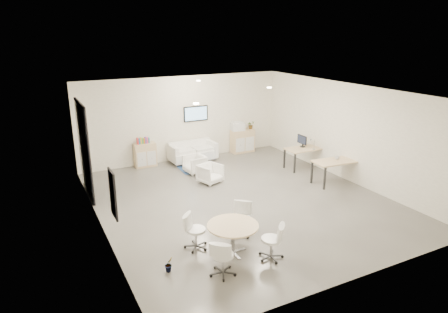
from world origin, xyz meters
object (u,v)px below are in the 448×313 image
at_px(desk_front, 335,163).
at_px(round_table, 233,228).
at_px(loveseat, 192,152).
at_px(sideboard_right, 242,141).
at_px(sideboard_left, 145,155).
at_px(armchair_right, 210,173).
at_px(desk_rear, 305,150).
at_px(armchair_left, 195,163).

xyz_separation_m(desk_front, round_table, (-5.03, -2.32, -0.07)).
bearing_deg(loveseat, desk_front, -55.28).
height_order(loveseat, round_table, loveseat).
relative_size(sideboard_right, desk_front, 0.62).
distance_m(sideboard_left, sideboard_right, 4.09).
relative_size(armchair_right, desk_rear, 0.47).
height_order(sideboard_left, loveseat, sideboard_left).
bearing_deg(sideboard_left, armchair_left, -47.02).
xyz_separation_m(sideboard_left, sideboard_right, (4.09, -0.03, 0.03)).
distance_m(loveseat, round_table, 6.79).
xyz_separation_m(sideboard_left, desk_front, (5.05, -4.44, 0.25)).
height_order(sideboard_right, desk_rear, sideboard_right).
bearing_deg(desk_front, armchair_left, 145.61).
bearing_deg(round_table, armchair_left, 75.80).
distance_m(armchair_left, desk_rear, 4.01).
bearing_deg(loveseat, armchair_left, -111.47).
bearing_deg(sideboard_left, round_table, -89.86).
xyz_separation_m(loveseat, armchair_left, (-0.42, -1.25, -0.01)).
distance_m(loveseat, desk_rear, 4.23).
bearing_deg(desk_rear, desk_front, -93.13).
relative_size(sideboard_left, desk_front, 0.58).
xyz_separation_m(sideboard_right, desk_rear, (1.04, -2.75, 0.20)).
height_order(armchair_left, round_table, round_table).
bearing_deg(desk_front, sideboard_left, 143.23).
bearing_deg(armchair_right, desk_front, -47.18).
relative_size(sideboard_right, armchair_right, 1.38).
relative_size(sideboard_left, armchair_left, 1.28).
bearing_deg(sideboard_right, desk_front, -77.70).
xyz_separation_m(sideboard_left, loveseat, (1.78, -0.21, -0.08)).
bearing_deg(desk_front, sideboard_right, 106.88).
distance_m(sideboard_right, desk_front, 4.53).
bearing_deg(armchair_left, sideboard_right, 111.42).
bearing_deg(sideboard_right, loveseat, -175.39).
height_order(sideboard_right, desk_front, sideboard_right).
height_order(armchair_left, desk_front, desk_front).
height_order(sideboard_left, armchair_right, sideboard_left).
relative_size(loveseat, armchair_left, 2.59).
bearing_deg(loveseat, round_table, -108.04).
bearing_deg(desk_rear, sideboard_left, 151.19).
xyz_separation_m(sideboard_left, round_table, (0.02, -6.76, 0.18)).
distance_m(loveseat, armchair_left, 1.31).
bearing_deg(round_table, sideboard_left, 90.14).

